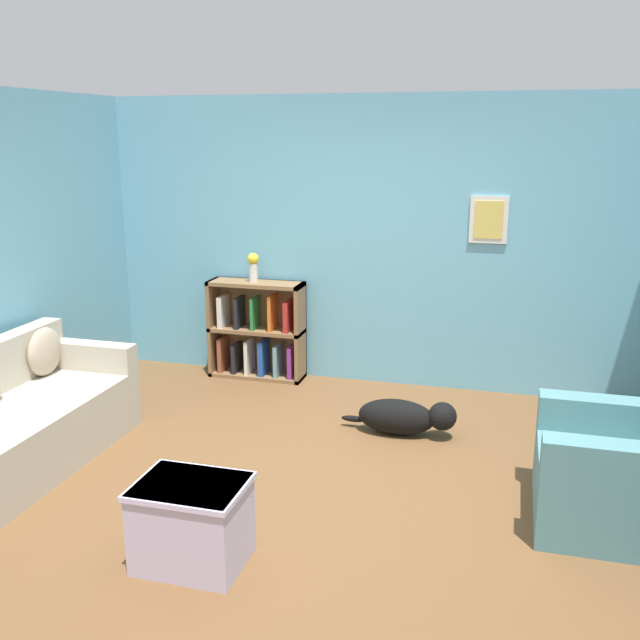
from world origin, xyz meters
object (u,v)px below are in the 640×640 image
couch (7,427)px  coffee_table (192,521)px  recliner_chair (632,469)px  vase (253,266)px  bookshelf (257,332)px  dog (405,417)px

couch → coffee_table: size_ratio=3.40×
couch → recliner_chair: (4.04, 0.36, 0.04)m
couch → vase: bearing=67.1°
couch → bookshelf: size_ratio=2.15×
dog → vase: 2.09m
coffee_table → dog: coffee_table is taller
coffee_table → vase: size_ratio=2.17×
coffee_table → dog: (0.85, 1.99, -0.10)m
vase → recliner_chair: bearing=-32.1°
couch → recliner_chair: 4.05m
recliner_chair → bookshelf: bearing=147.4°
recliner_chair → couch: bearing=-175.0°
couch → vase: (0.96, 2.29, 0.77)m
couch → dog: size_ratio=2.19×
bookshelf → coffee_table: bearing=-76.4°
bookshelf → recliner_chair: (3.05, -1.95, -0.08)m
bookshelf → recliner_chair: 3.62m
bookshelf → dog: (1.57, -1.01, -0.29)m
recliner_chair → dog: recliner_chair is taller
recliner_chair → vase: (-3.07, 1.93, 0.72)m
recliner_chair → coffee_table: size_ratio=1.76×
dog → bookshelf: bearing=147.4°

